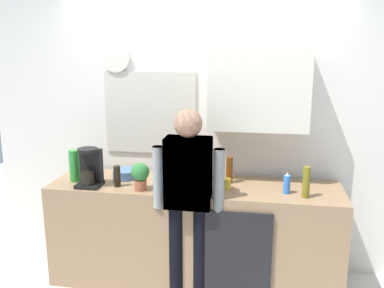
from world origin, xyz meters
TOP-DOWN VIEW (x-y plane):
  - kitchen_counter at (0.00, 0.30)m, footprint 2.49×0.64m
  - dishwasher_panel at (0.39, -0.03)m, footprint 0.56×0.02m
  - back_wall_assembly at (0.06, 0.70)m, footprint 4.09×0.42m
  - coffee_maker at (-0.87, 0.14)m, footprint 0.20×0.20m
  - bottle_dark_sauce at (-0.63, 0.15)m, footprint 0.06×0.06m
  - bottle_clear_soda at (-1.05, 0.22)m, footprint 0.09×0.09m
  - bottle_olive_oil at (0.91, 0.15)m, footprint 0.06×0.06m
  - bottle_red_vinegar at (0.08, 0.46)m, footprint 0.06×0.06m
  - bottle_amber_beer at (0.29, 0.40)m, footprint 0.06×0.06m
  - cup_yellow_cup at (0.28, 0.25)m, footprint 0.07×0.07m
  - mixing_bowl at (-0.64, 0.37)m, footprint 0.22×0.22m
  - potted_plant at (-0.42, 0.09)m, footprint 0.15×0.15m
  - dish_soap at (0.77, 0.22)m, footprint 0.06×0.06m
  - person_at_sink at (0.00, 0.00)m, footprint 0.57×0.22m
  - person_guest at (0.00, 0.00)m, footprint 0.57×0.22m

SIDE VIEW (x-z plane):
  - dishwasher_panel at x=0.39m, z-range 0.00..0.81m
  - kitchen_counter at x=0.00m, z-range 0.00..0.90m
  - mixing_bowl at x=-0.64m, z-range 0.90..0.98m
  - cup_yellow_cup at x=0.28m, z-range 0.90..0.99m
  - person_at_sink at x=0.00m, z-range 0.15..1.75m
  - person_guest at x=0.00m, z-range 0.15..1.75m
  - dish_soap at x=0.77m, z-range 0.89..1.07m
  - bottle_dark_sauce at x=-0.63m, z-range 0.90..1.08m
  - bottle_red_vinegar at x=0.08m, z-range 0.90..1.12m
  - bottle_amber_beer at x=0.29m, z-range 0.90..1.13m
  - bottle_olive_oil at x=0.91m, z-range 0.90..1.15m
  - potted_plant at x=-0.42m, z-range 0.92..1.15m
  - bottle_clear_soda at x=-1.05m, z-range 0.90..1.18m
  - coffee_maker at x=-0.87m, z-range 0.88..1.21m
  - back_wall_assembly at x=0.06m, z-range 0.06..2.66m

